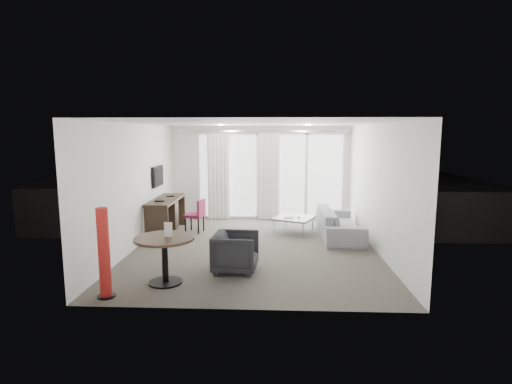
{
  "coord_description": "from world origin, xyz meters",
  "views": [
    {
      "loc": [
        0.4,
        -8.17,
        2.41
      ],
      "look_at": [
        0.0,
        0.6,
        1.1
      ],
      "focal_mm": 28.0,
      "sensor_mm": 36.0,
      "label": 1
    }
  ],
  "objects_px": {
    "coffee_table": "(294,225)",
    "rattan_chair_a": "(302,196)",
    "tub_armchair": "(236,252)",
    "rattan_chair_b": "(317,195)",
    "desk_chair": "(194,216)",
    "sofa": "(339,223)",
    "red_lamp": "(104,253)",
    "round_table": "(165,260)",
    "desk": "(166,216)"
  },
  "relations": [
    {
      "from": "coffee_table",
      "to": "rattan_chair_b",
      "type": "xyz_separation_m",
      "value": [
        0.9,
        3.24,
        0.23
      ]
    },
    {
      "from": "rattan_chair_a",
      "to": "coffee_table",
      "type": "bearing_deg",
      "value": -103.26
    },
    {
      "from": "desk_chair",
      "to": "tub_armchair",
      "type": "height_order",
      "value": "desk_chair"
    },
    {
      "from": "desk_chair",
      "to": "rattan_chair_a",
      "type": "xyz_separation_m",
      "value": [
        2.83,
        3.27,
        -0.01
      ]
    },
    {
      "from": "tub_armchair",
      "to": "sofa",
      "type": "relative_size",
      "value": 0.34
    },
    {
      "from": "tub_armchair",
      "to": "coffee_table",
      "type": "bearing_deg",
      "value": -18.06
    },
    {
      "from": "red_lamp",
      "to": "sofa",
      "type": "bearing_deg",
      "value": 42.5
    },
    {
      "from": "tub_armchair",
      "to": "rattan_chair_a",
      "type": "distance_m",
      "value": 6.2
    },
    {
      "from": "rattan_chair_a",
      "to": "rattan_chair_b",
      "type": "relative_size",
      "value": 0.94
    },
    {
      "from": "coffee_table",
      "to": "rattan_chair_a",
      "type": "distance_m",
      "value": 3.27
    },
    {
      "from": "sofa",
      "to": "rattan_chair_b",
      "type": "relative_size",
      "value": 2.6
    },
    {
      "from": "desk",
      "to": "red_lamp",
      "type": "relative_size",
      "value": 1.33
    },
    {
      "from": "sofa",
      "to": "rattan_chair_a",
      "type": "xyz_separation_m",
      "value": [
        -0.63,
        3.54,
        0.08
      ]
    },
    {
      "from": "desk_chair",
      "to": "round_table",
      "type": "height_order",
      "value": "desk_chair"
    },
    {
      "from": "tub_armchair",
      "to": "rattan_chair_a",
      "type": "xyz_separation_m",
      "value": [
        1.56,
        6.01,
        0.05
      ]
    },
    {
      "from": "desk",
      "to": "tub_armchair",
      "type": "bearing_deg",
      "value": -53.71
    },
    {
      "from": "desk_chair",
      "to": "rattan_chair_b",
      "type": "xyz_separation_m",
      "value": [
        3.32,
        3.27,
        0.02
      ]
    },
    {
      "from": "tub_armchair",
      "to": "red_lamp",
      "type": "bearing_deg",
      "value": 127.77
    },
    {
      "from": "desk",
      "to": "round_table",
      "type": "xyz_separation_m",
      "value": [
        0.85,
        -3.25,
        -0.04
      ]
    },
    {
      "from": "rattan_chair_b",
      "to": "rattan_chair_a",
      "type": "bearing_deg",
      "value": 156.13
    },
    {
      "from": "rattan_chair_a",
      "to": "rattan_chair_b",
      "type": "xyz_separation_m",
      "value": [
        0.49,
        -0.0,
        0.03
      ]
    },
    {
      "from": "desk_chair",
      "to": "round_table",
      "type": "relative_size",
      "value": 0.85
    },
    {
      "from": "round_table",
      "to": "rattan_chair_a",
      "type": "distance_m",
      "value": 7.13
    },
    {
      "from": "desk_chair",
      "to": "rattan_chair_b",
      "type": "distance_m",
      "value": 4.66
    },
    {
      "from": "red_lamp",
      "to": "tub_armchair",
      "type": "xyz_separation_m",
      "value": [
        1.81,
        1.19,
        -0.32
      ]
    },
    {
      "from": "desk",
      "to": "sofa",
      "type": "xyz_separation_m",
      "value": [
        4.12,
        -0.16,
        -0.1
      ]
    },
    {
      "from": "desk",
      "to": "rattan_chair_b",
      "type": "xyz_separation_m",
      "value": [
        3.98,
        3.37,
        0.01
      ]
    },
    {
      "from": "red_lamp",
      "to": "coffee_table",
      "type": "relative_size",
      "value": 1.54
    },
    {
      "from": "rattan_chair_a",
      "to": "rattan_chair_b",
      "type": "distance_m",
      "value": 0.49
    },
    {
      "from": "round_table",
      "to": "desk",
      "type": "bearing_deg",
      "value": 104.74
    },
    {
      "from": "desk",
      "to": "sofa",
      "type": "distance_m",
      "value": 4.12
    },
    {
      "from": "desk",
      "to": "coffee_table",
      "type": "height_order",
      "value": "desk"
    },
    {
      "from": "tub_armchair",
      "to": "rattan_chair_b",
      "type": "bearing_deg",
      "value": -14.43
    },
    {
      "from": "coffee_table",
      "to": "desk",
      "type": "bearing_deg",
      "value": -177.51
    },
    {
      "from": "red_lamp",
      "to": "tub_armchair",
      "type": "bearing_deg",
      "value": 33.36
    },
    {
      "from": "red_lamp",
      "to": "rattan_chair_b",
      "type": "relative_size",
      "value": 1.58
    },
    {
      "from": "desk_chair",
      "to": "rattan_chair_a",
      "type": "distance_m",
      "value": 4.32
    },
    {
      "from": "tub_armchair",
      "to": "sofa",
      "type": "bearing_deg",
      "value": -37.11
    },
    {
      "from": "round_table",
      "to": "sofa",
      "type": "bearing_deg",
      "value": 43.39
    },
    {
      "from": "desk_chair",
      "to": "red_lamp",
      "type": "xyz_separation_m",
      "value": [
        -0.54,
        -3.93,
        0.27
      ]
    },
    {
      "from": "round_table",
      "to": "rattan_chair_b",
      "type": "xyz_separation_m",
      "value": [
        3.13,
        6.62,
        0.04
      ]
    },
    {
      "from": "coffee_table",
      "to": "sofa",
      "type": "xyz_separation_m",
      "value": [
        1.04,
        -0.3,
        0.13
      ]
    },
    {
      "from": "desk_chair",
      "to": "rattan_chair_a",
      "type": "relative_size",
      "value": 1.01
    },
    {
      "from": "desk",
      "to": "rattan_chair_a",
      "type": "relative_size",
      "value": 2.23
    },
    {
      "from": "tub_armchair",
      "to": "rattan_chair_b",
      "type": "relative_size",
      "value": 0.9
    },
    {
      "from": "desk_chair",
      "to": "red_lamp",
      "type": "bearing_deg",
      "value": -85.61
    },
    {
      "from": "coffee_table",
      "to": "sofa",
      "type": "height_order",
      "value": "sofa"
    },
    {
      "from": "desk_chair",
      "to": "sofa",
      "type": "distance_m",
      "value": 3.47
    },
    {
      "from": "round_table",
      "to": "red_lamp",
      "type": "xyz_separation_m",
      "value": [
        -0.73,
        -0.58,
        0.29
      ]
    },
    {
      "from": "red_lamp",
      "to": "coffee_table",
      "type": "distance_m",
      "value": 4.96
    }
  ]
}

